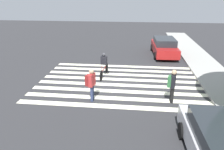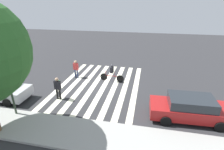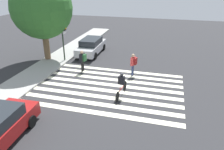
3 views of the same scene
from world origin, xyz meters
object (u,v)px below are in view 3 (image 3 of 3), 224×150
object	(u,v)px
car_parked_far_curb	(91,46)
cyclist_mid_street	(121,84)
traffic_light	(64,32)
pedestrian_adult_tall_backpack	(133,63)
street_tree	(42,8)
pedestrian_adult_yellow_jacket	(83,59)

from	to	relation	value
car_parked_far_curb	cyclist_mid_street	bearing A→B (deg)	-148.98
traffic_light	car_parked_far_curb	world-z (taller)	traffic_light
pedestrian_adult_tall_backpack	car_parked_far_curb	bearing A→B (deg)	64.58
traffic_light	pedestrian_adult_tall_backpack	xyz separation A→B (m)	(-1.42, -6.45, -1.72)
traffic_light	pedestrian_adult_tall_backpack	world-z (taller)	traffic_light
pedestrian_adult_tall_backpack	car_parked_far_curb	size ratio (longest dim) A/B	0.36
pedestrian_adult_tall_backpack	cyclist_mid_street	size ratio (longest dim) A/B	0.77
street_tree	car_parked_far_curb	world-z (taller)	street_tree
street_tree	car_parked_far_curb	xyz separation A→B (m)	(2.83, -3.28, -3.87)
street_tree	pedestrian_adult_yellow_jacket	world-z (taller)	street_tree
traffic_light	street_tree	xyz separation A→B (m)	(-0.06, 1.82, 1.93)
pedestrian_adult_tall_backpack	pedestrian_adult_yellow_jacket	xyz separation A→B (m)	(-0.28, 4.09, 0.01)
street_tree	car_parked_far_curb	bearing A→B (deg)	-49.17
pedestrian_adult_tall_backpack	pedestrian_adult_yellow_jacket	distance (m)	4.10
street_tree	car_parked_far_curb	size ratio (longest dim) A/B	1.52
pedestrian_adult_yellow_jacket	car_parked_far_curb	xyz separation A→B (m)	(4.47, 0.90, -0.23)
street_tree	cyclist_mid_street	bearing A→B (deg)	-121.09
pedestrian_adult_tall_backpack	cyclist_mid_street	distance (m)	3.54
traffic_light	car_parked_far_curb	bearing A→B (deg)	-27.81
pedestrian_adult_yellow_jacket	car_parked_far_curb	world-z (taller)	pedestrian_adult_yellow_jacket
traffic_light	cyclist_mid_street	bearing A→B (deg)	-128.20
traffic_light	pedestrian_adult_yellow_jacket	bearing A→B (deg)	-125.79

